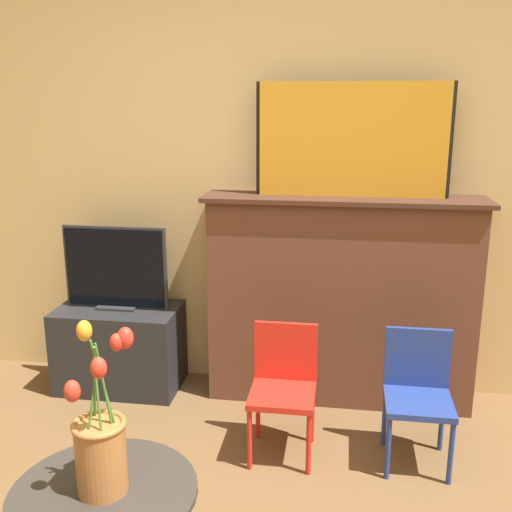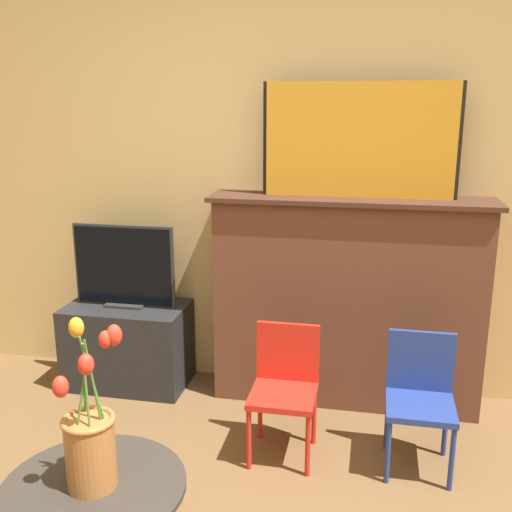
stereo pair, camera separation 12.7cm
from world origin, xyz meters
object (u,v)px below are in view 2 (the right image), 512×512
at_px(painting, 360,140).
at_px(chair_red, 285,382).
at_px(chair_blue, 420,393).
at_px(vase_tulips, 90,440).
at_px(tv_monitor, 124,267).

bearing_deg(painting, chair_red, -115.45).
relative_size(chair_red, chair_blue, 1.00).
distance_m(painting, chair_blue, 1.31).
relative_size(painting, chair_red, 1.62).
distance_m(chair_red, vase_tulips, 1.17).
distance_m(chair_red, chair_blue, 0.64).
bearing_deg(chair_blue, vase_tulips, -136.94).
distance_m(painting, vase_tulips, 2.01).
relative_size(chair_blue, vase_tulips, 1.13).
distance_m(painting, chair_red, 1.31).
bearing_deg(tv_monitor, painting, 3.02).
xyz_separation_m(chair_red, chair_blue, (0.64, 0.02, 0.00)).
height_order(painting, chair_blue, painting).
relative_size(tv_monitor, chair_blue, 0.96).
xyz_separation_m(painting, chair_red, (-0.29, -0.61, -1.12)).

